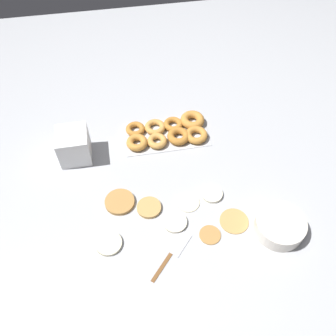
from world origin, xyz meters
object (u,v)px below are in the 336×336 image
object	(u,v)px
pancake_5	(210,235)
container_stack	(74,145)
pancake_7	(175,222)
spatula	(175,248)
pancake_1	(212,194)
pancake_2	(234,221)
pancake_0	(149,208)
batter_bowl	(280,226)
donut_tray	(169,132)
pancake_4	(109,243)
pancake_6	(188,202)
pancake_3	(120,202)

from	to	relation	value
pancake_5	container_stack	distance (m)	0.68
pancake_7	spatula	distance (m)	0.10
pancake_1	pancake_5	xyz separation A→B (m)	(0.05, 0.17, -0.00)
pancake_2	pancake_0	bearing A→B (deg)	-20.05
pancake_2	batter_bowl	world-z (taller)	batter_bowl
pancake_5	pancake_2	bearing A→B (deg)	-159.08
pancake_0	spatula	bearing A→B (deg)	110.39
spatula	pancake_7	bearing A→B (deg)	30.81
pancake_2	container_stack	bearing A→B (deg)	-36.65
pancake_2	pancake_7	distance (m)	0.23
pancake_7	donut_tray	size ratio (longest dim) A/B	0.24
spatula	pancake_5	bearing A→B (deg)	-36.60
pancake_4	container_stack	bearing A→B (deg)	-76.69
pancake_6	spatula	size ratio (longest dim) A/B	0.49
pancake_3	pancake_0	bearing A→B (deg)	157.54
batter_bowl	pancake_7	bearing A→B (deg)	-14.33
pancake_2	pancake_6	distance (m)	0.20
pancake_0	batter_bowl	size ratio (longest dim) A/B	0.51
pancake_2	pancake_7	world-z (taller)	pancake_7
pancake_5	donut_tray	xyz separation A→B (m)	(0.06, -0.54, 0.01)
pancake_0	container_stack	xyz separation A→B (m)	(0.27, -0.32, 0.06)
pancake_1	pancake_3	xyz separation A→B (m)	(0.37, -0.03, 0.00)
pancake_7	pancake_2	bearing A→B (deg)	171.59
pancake_0	pancake_3	distance (m)	0.12
pancake_3	container_stack	size ratio (longest dim) A/B	0.85
pancake_3	pancake_4	xyz separation A→B (m)	(0.06, 0.17, -0.00)
pancake_3	container_stack	xyz separation A→B (m)	(0.16, -0.28, 0.06)
pancake_0	pancake_1	world-z (taller)	same
spatula	pancake_1	bearing A→B (deg)	-1.39
pancake_3	batter_bowl	size ratio (longest dim) A/B	0.63
pancake_0	pancake_6	bearing A→B (deg)	-179.99
pancake_4	spatula	size ratio (longest dim) A/B	0.52
pancake_0	spatula	distance (m)	0.20
pancake_1	pancake_6	bearing A→B (deg)	10.50
pancake_5	pancake_7	bearing A→B (deg)	-31.66
pancake_1	pancake_5	distance (m)	0.18
pancake_3	pancake_5	distance (m)	0.38
pancake_4	pancake_6	bearing A→B (deg)	-158.86
pancake_6	donut_tray	xyz separation A→B (m)	(0.01, -0.38, 0.01)
donut_tray	pancake_6	bearing A→B (deg)	91.10
pancake_5	container_stack	size ratio (longest dim) A/B	0.59
pancake_5	spatula	xyz separation A→B (m)	(0.14, 0.03, -0.00)
pancake_2	donut_tray	bearing A→B (deg)	-71.53
pancake_6	spatula	bearing A→B (deg)	64.18
pancake_3	pancake_6	size ratio (longest dim) A/B	1.27
batter_bowl	container_stack	distance (m)	0.90
pancake_4	batter_bowl	size ratio (longest dim) A/B	0.53
pancake_3	container_stack	world-z (taller)	container_stack
batter_bowl	donut_tray	bearing A→B (deg)	-60.34
donut_tray	pancake_3	bearing A→B (deg)	51.97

